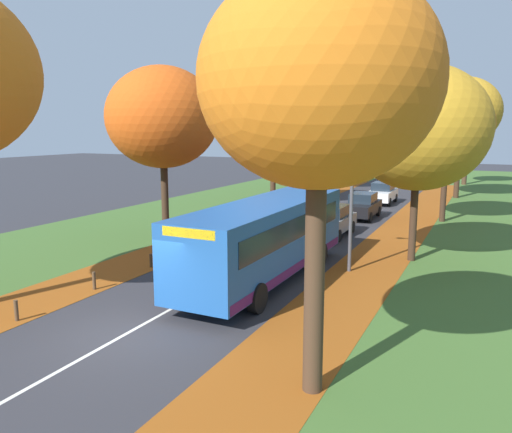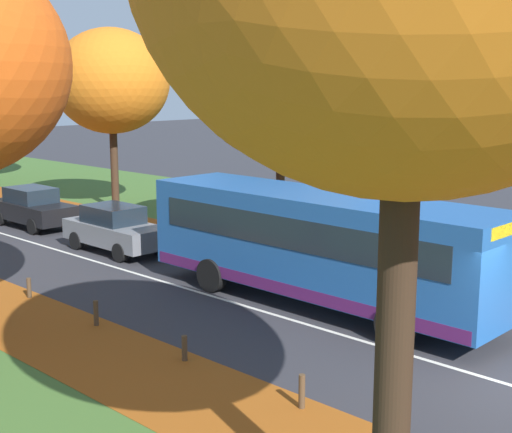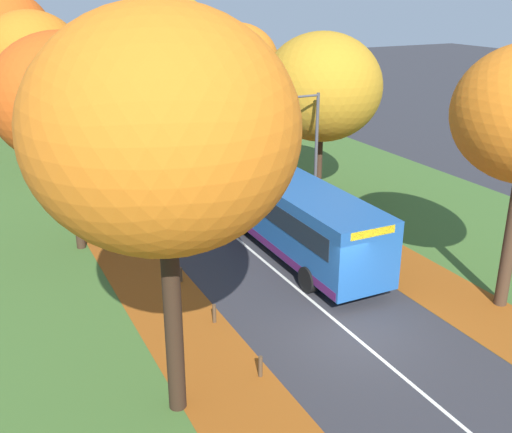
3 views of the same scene
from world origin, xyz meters
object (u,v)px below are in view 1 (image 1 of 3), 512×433
at_px(tree_left_distant, 348,118).
at_px(streetlamp_right, 344,179).
at_px(tree_right_nearest, 319,82).
at_px(car_black_following, 362,206).
at_px(tree_right_far, 462,112).
at_px(bollard_nearest, 16,311).
at_px(tree_left_mid, 273,116).
at_px(tree_right_near, 418,128).
at_px(bollard_second, 94,281).
at_px(tree_right_mid, 448,126).
at_px(bollard_fourth, 193,244).
at_px(tree_right_distant, 469,116).
at_px(car_grey_lead, 331,221).
at_px(car_white_third_in_line, 382,193).
at_px(bollard_fifth, 227,232).
at_px(bollard_third, 151,261).
at_px(bus, 266,236).
at_px(tree_left_far, 316,111).
at_px(tree_left_near, 162,118).

xyz_separation_m(tree_left_distant, streetlamp_right, (9.95, -37.21, -3.17)).
relative_size(tree_right_nearest, car_black_following, 2.09).
bearing_deg(tree_right_nearest, tree_left_distant, 104.41).
distance_m(tree_right_far, bollard_nearest, 36.77).
height_order(tree_left_mid, tree_right_near, tree_left_mid).
bearing_deg(bollard_second, bollard_nearest, -89.49).
distance_m(tree_right_nearest, tree_right_mid, 22.81).
height_order(tree_right_near, bollard_second, tree_right_near).
bearing_deg(bollard_nearest, bollard_fourth, 90.17).
xyz_separation_m(tree_left_distant, tree_right_distant, (12.60, -0.66, 0.08)).
distance_m(tree_left_distant, tree_right_distant, 12.62).
bearing_deg(bollard_second, car_grey_lead, 68.64).
distance_m(tree_right_nearest, car_white_third_in_line, 29.81).
xyz_separation_m(tree_right_distant, bollard_fifth, (-9.88, -32.99, -6.70)).
height_order(bollard_fourth, car_black_following, car_black_following).
bearing_deg(tree_right_far, streetlamp_right, -95.92).
xyz_separation_m(tree_right_nearest, bollard_second, (-9.31, 3.26, -6.25)).
distance_m(bollard_fourth, streetlamp_right, 8.04).
bearing_deg(bollard_third, streetlamp_right, 22.06).
xyz_separation_m(tree_right_far, bollard_third, (-9.88, -28.26, -6.78)).
bearing_deg(tree_right_far, bus, -99.86).
relative_size(car_grey_lead, car_black_following, 1.00).
relative_size(tree_left_mid, tree_right_nearest, 1.04).
distance_m(tree_left_distant, car_white_third_in_line, 20.26).
xyz_separation_m(bollard_third, bollard_fourth, (-0.02, 3.25, 0.03)).
height_order(tree_right_near, bollard_nearest, tree_right_near).
bearing_deg(tree_right_mid, car_grey_lead, -125.54).
bearing_deg(tree_left_far, car_grey_lead, -68.70).
bearing_deg(bollard_fourth, tree_left_near, 149.50).
distance_m(tree_right_mid, bollard_second, 22.59).
distance_m(tree_right_far, streetlamp_right, 25.67).
relative_size(bollard_second, streetlamp_right, 0.11).
height_order(tree_left_distant, tree_right_distant, tree_right_distant).
relative_size(tree_left_mid, car_grey_lead, 2.17).
height_order(bollard_fourth, bollard_fifth, bollard_fourth).
bearing_deg(bollard_nearest, streetlamp_right, 52.54).
bearing_deg(tree_left_distant, tree_right_mid, -62.21).
bearing_deg(bollard_fifth, tree_right_nearest, -54.56).
distance_m(bollard_nearest, bollard_second, 3.26).
xyz_separation_m(tree_left_far, bollard_fourth, (2.52, -25.07, -6.99)).
distance_m(bollard_nearest, car_white_third_in_line, 29.34).
bearing_deg(bus, tree_left_distant, 101.02).
xyz_separation_m(tree_right_near, tree_right_distant, (0.32, 33.71, 1.28)).
bearing_deg(bus, tree_right_distant, 82.91).
bearing_deg(tree_left_mid, bollard_nearest, -84.79).
xyz_separation_m(tree_left_near, tree_right_far, (12.56, 23.43, 0.84)).
bearing_deg(tree_right_far, tree_right_mid, -89.98).
relative_size(tree_left_distant, tree_right_mid, 1.07).
bearing_deg(bollard_nearest, tree_left_distant, 93.32).
height_order(tree_left_near, bollard_fourth, tree_left_near).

